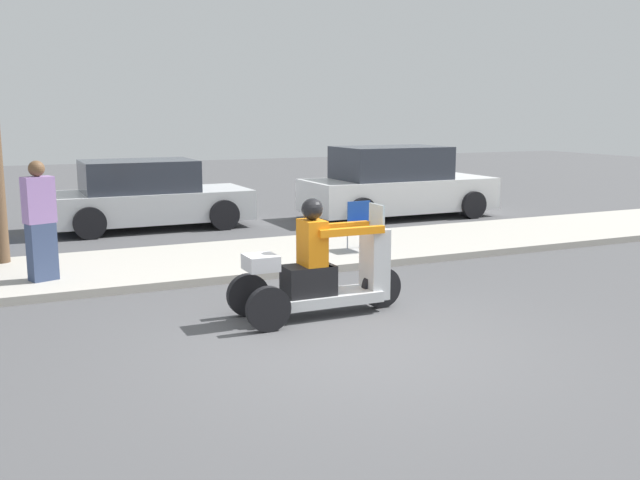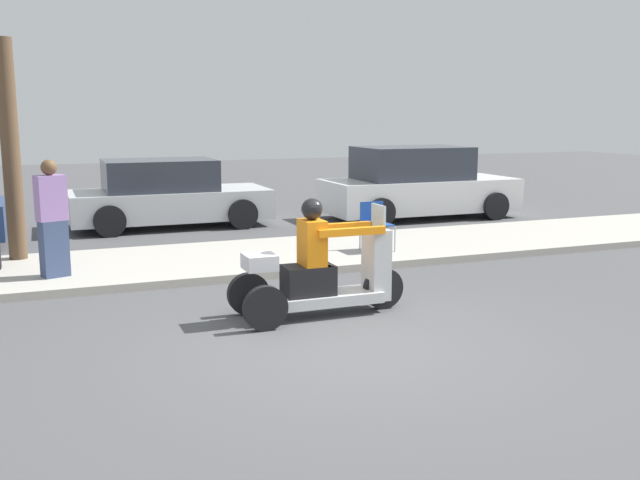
{
  "view_description": "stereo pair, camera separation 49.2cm",
  "coord_description": "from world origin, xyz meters",
  "px_view_note": "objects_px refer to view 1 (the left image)",
  "views": [
    {
      "loc": [
        -3.35,
        -6.48,
        2.44
      ],
      "look_at": [
        0.18,
        1.17,
        0.94
      ],
      "focal_mm": 40.0,
      "sensor_mm": 36.0,
      "label": 1
    },
    {
      "loc": [
        -2.9,
        -6.67,
        2.44
      ],
      "look_at": [
        0.18,
        1.17,
        0.94
      ],
      "focal_mm": 40.0,
      "sensor_mm": 36.0,
      "label": 2
    }
  ],
  "objects_px": {
    "parked_car_lot_right": "(146,196)",
    "parked_car_lot_left": "(396,184)",
    "spectator_far_back": "(40,223)",
    "folding_chair_set_back": "(362,220)",
    "motorcycle_trike": "(322,274)"
  },
  "relations": [
    {
      "from": "motorcycle_trike",
      "to": "folding_chair_set_back",
      "type": "bearing_deg",
      "value": 54.37
    },
    {
      "from": "parked_car_lot_left",
      "to": "spectator_far_back",
      "type": "bearing_deg",
      "value": -154.0
    },
    {
      "from": "motorcycle_trike",
      "to": "parked_car_lot_left",
      "type": "height_order",
      "value": "parked_car_lot_left"
    },
    {
      "from": "folding_chair_set_back",
      "to": "parked_car_lot_left",
      "type": "distance_m",
      "value": 4.76
    },
    {
      "from": "spectator_far_back",
      "to": "folding_chair_set_back",
      "type": "relative_size",
      "value": 2.05
    },
    {
      "from": "motorcycle_trike",
      "to": "spectator_far_back",
      "type": "bearing_deg",
      "value": 136.16
    },
    {
      "from": "spectator_far_back",
      "to": "parked_car_lot_left",
      "type": "relative_size",
      "value": 0.37
    },
    {
      "from": "motorcycle_trike",
      "to": "parked_car_lot_right",
      "type": "distance_m",
      "value": 7.67
    },
    {
      "from": "folding_chair_set_back",
      "to": "parked_car_lot_left",
      "type": "relative_size",
      "value": 0.18
    },
    {
      "from": "spectator_far_back",
      "to": "parked_car_lot_left",
      "type": "height_order",
      "value": "spectator_far_back"
    },
    {
      "from": "parked_car_lot_right",
      "to": "parked_car_lot_left",
      "type": "distance_m",
      "value": 5.74
    },
    {
      "from": "motorcycle_trike",
      "to": "parked_car_lot_left",
      "type": "xyz_separation_m",
      "value": [
        5.1,
        6.81,
        0.27
      ]
    },
    {
      "from": "spectator_far_back",
      "to": "parked_car_lot_right",
      "type": "height_order",
      "value": "spectator_far_back"
    },
    {
      "from": "spectator_far_back",
      "to": "parked_car_lot_right",
      "type": "bearing_deg",
      "value": 63.3
    },
    {
      "from": "motorcycle_trike",
      "to": "parked_car_lot_right",
      "type": "relative_size",
      "value": 0.52
    }
  ]
}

